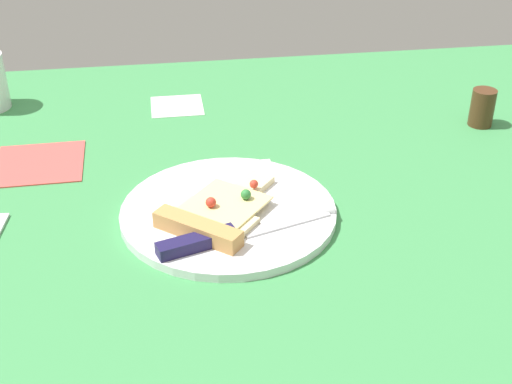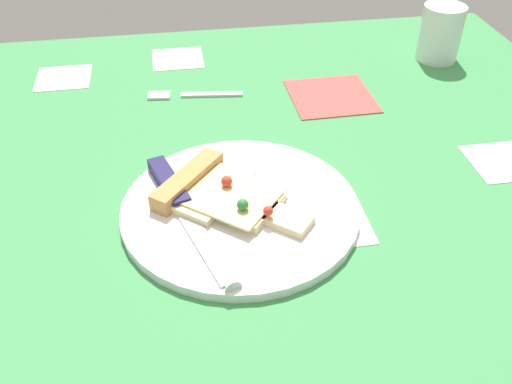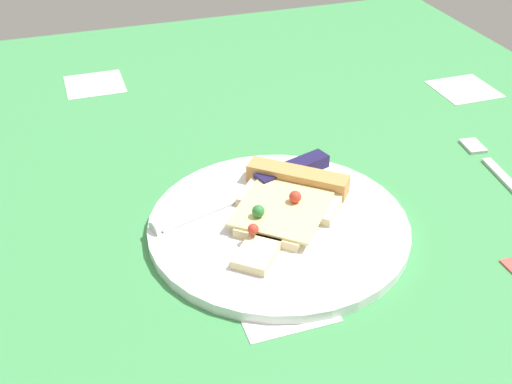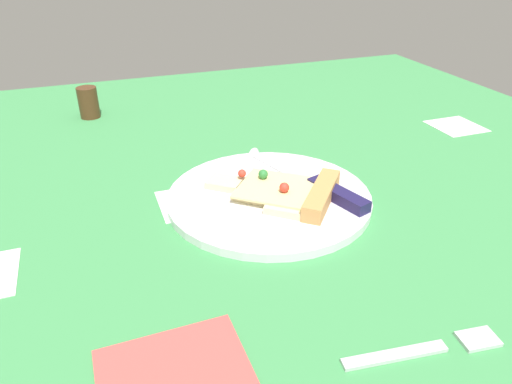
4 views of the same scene
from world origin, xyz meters
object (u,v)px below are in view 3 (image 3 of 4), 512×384
knife (262,184)px  fork (492,164)px  plate (279,226)px  pizza_slice (286,203)px

knife → fork: 30.18cm
plate → pizza_slice: (-1.63, -1.98, 1.40)cm
pizza_slice → knife: size_ratio=0.78×
pizza_slice → fork: bearing=-136.2°
fork → knife: bearing=-178.6°
pizza_slice → plate: bearing=90.4°
plate → fork: plate is taller
plate → knife: 6.98cm
pizza_slice → knife: bearing=-35.9°
knife → plate: bearing=159.3°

